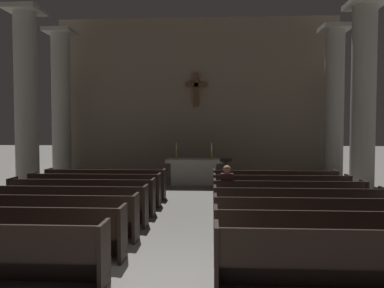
{
  "coord_description": "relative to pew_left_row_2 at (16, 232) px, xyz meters",
  "views": [
    {
      "loc": [
        0.74,
        -5.18,
        2.3
      ],
      "look_at": [
        0.0,
        8.28,
        1.67
      ],
      "focal_mm": 35.18,
      "sensor_mm": 36.0,
      "label": 1
    }
  ],
  "objects": [
    {
      "name": "altar",
      "position": [
        2.66,
        8.59,
        0.06
      ],
      "size": [
        2.2,
        0.9,
        1.01
      ],
      "color": "#BCB7AD",
      "rests_on": "ground"
    },
    {
      "name": "pew_left_row_4",
      "position": [
        0.0,
        2.2,
        0.0
      ],
      "size": [
        3.8,
        0.5,
        0.95
      ],
      "color": "black",
      "rests_on": "ground"
    },
    {
      "name": "pew_left_row_5",
      "position": [
        0.0,
        3.3,
        0.0
      ],
      "size": [
        3.8,
        0.5,
        0.95
      ],
      "color": "black",
      "rests_on": "ground"
    },
    {
      "name": "candlestick_left",
      "position": [
        1.96,
        8.59,
        0.73
      ],
      "size": [
        0.16,
        0.16,
        0.64
      ],
      "color": "#B79338",
      "rests_on": "altar"
    },
    {
      "name": "column_left_third",
      "position": [
        -3.0,
        6.39,
        2.61
      ],
      "size": [
        1.16,
        1.16,
        6.35
      ],
      "color": "#9E998E",
      "rests_on": "ground"
    },
    {
      "name": "pew_left_row_7",
      "position": [
        0.0,
        5.49,
        0.0
      ],
      "size": [
        3.8,
        0.5,
        0.95
      ],
      "color": "black",
      "rests_on": "ground"
    },
    {
      "name": "column_right_fourth",
      "position": [
        8.32,
        9.37,
        2.61
      ],
      "size": [
        1.16,
        1.16,
        6.35
      ],
      "color": "#9E998E",
      "rests_on": "ground"
    },
    {
      "name": "lone_worshipper",
      "position": [
        3.77,
        3.34,
        0.22
      ],
      "size": [
        0.32,
        0.43,
        1.32
      ],
      "color": "#26262B",
      "rests_on": "ground"
    },
    {
      "name": "pew_right_row_6",
      "position": [
        5.32,
        4.4,
        0.0
      ],
      "size": [
        3.8,
        0.5,
        0.95
      ],
      "color": "black",
      "rests_on": "ground"
    },
    {
      "name": "column_left_fourth",
      "position": [
        -3.0,
        9.37,
        2.61
      ],
      "size": [
        1.16,
        1.16,
        6.35
      ],
      "color": "#9E998E",
      "rests_on": "ground"
    },
    {
      "name": "pew_right_row_4",
      "position": [
        5.32,
        2.2,
        0.0
      ],
      "size": [
        3.8,
        0.5,
        0.95
      ],
      "color": "black",
      "rests_on": "ground"
    },
    {
      "name": "pew_right_row_7",
      "position": [
        5.32,
        5.49,
        0.0
      ],
      "size": [
        3.8,
        0.5,
        0.95
      ],
      "color": "black",
      "rests_on": "ground"
    },
    {
      "name": "pew_right_row_5",
      "position": [
        5.32,
        3.3,
        0.0
      ],
      "size": [
        3.8,
        0.5,
        0.95
      ],
      "color": "black",
      "rests_on": "ground"
    },
    {
      "name": "pew_left_row_2",
      "position": [
        0.0,
        0.0,
        0.0
      ],
      "size": [
        3.8,
        0.5,
        0.95
      ],
      "color": "black",
      "rests_on": "ground"
    },
    {
      "name": "pew_right_row_2",
      "position": [
        5.32,
        0.0,
        0.0
      ],
      "size": [
        3.8,
        0.5,
        0.95
      ],
      "color": "black",
      "rests_on": "ground"
    },
    {
      "name": "pew_right_row_1",
      "position": [
        5.32,
        -1.1,
        0.0
      ],
      "size": [
        3.8,
        0.5,
        0.95
      ],
      "color": "black",
      "rests_on": "ground"
    },
    {
      "name": "candlestick_right",
      "position": [
        3.36,
        8.59,
        0.73
      ],
      "size": [
        0.16,
        0.16,
        0.64
      ],
      "color": "#B79338",
      "rests_on": "altar"
    },
    {
      "name": "pew_right_row_3",
      "position": [
        5.32,
        1.1,
        0.0
      ],
      "size": [
        3.8,
        0.5,
        0.95
      ],
      "color": "black",
      "rests_on": "ground"
    },
    {
      "name": "lectern",
      "position": [
        3.89,
        7.39,
        0.07
      ],
      "size": [
        0.44,
        0.36,
        1.15
      ],
      "color": "black",
      "rests_on": "ground"
    },
    {
      "name": "column_right_third",
      "position": [
        8.32,
        6.39,
        2.61
      ],
      "size": [
        1.16,
        1.16,
        6.35
      ],
      "color": "#9E998E",
      "rests_on": "ground"
    },
    {
      "name": "apse_with_cross",
      "position": [
        2.66,
        10.85,
        3.1
      ],
      "size": [
        12.56,
        0.43,
        7.16
      ],
      "color": "gray",
      "rests_on": "ground"
    },
    {
      "name": "pew_left_row_3",
      "position": [
        0.0,
        1.1,
        0.0
      ],
      "size": [
        3.8,
        0.5,
        0.95
      ],
      "color": "black",
      "rests_on": "ground"
    },
    {
      "name": "pew_left_row_6",
      "position": [
        0.0,
        4.4,
        0.0
      ],
      "size": [
        3.8,
        0.5,
        0.95
      ],
      "color": "black",
      "rests_on": "ground"
    }
  ]
}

